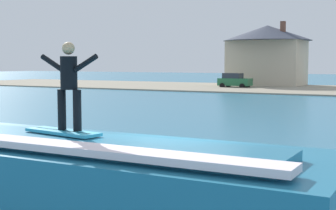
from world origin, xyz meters
The scene contains 5 objects.
wave_crest centered at (-1.63, -1.16, 0.85)m, with size 10.47×3.31×1.80m.
surfboard centered at (-1.61, -1.31, 1.83)m, with size 1.75×0.71×0.06m.
surfer centered at (-1.49, -1.25, 2.81)m, with size 1.34×0.32×1.68m.
car_near_shore centered at (-17.23, 48.79, 0.95)m, with size 3.94×2.24×1.86m.
house_with_chimney centered at (-15.50, 56.29, 4.75)m, with size 11.77×11.77×8.48m.
Camera 1 is at (4.62, -8.57, 3.16)m, focal length 52.90 mm.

